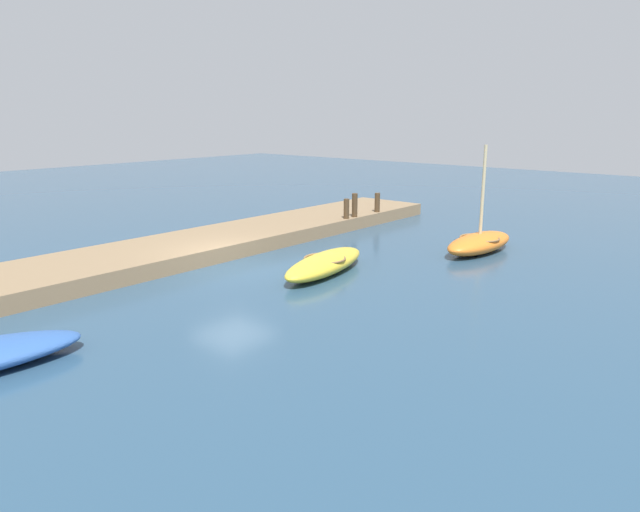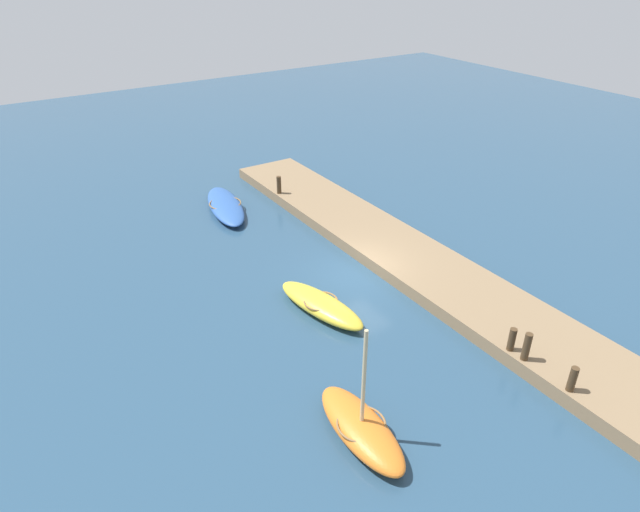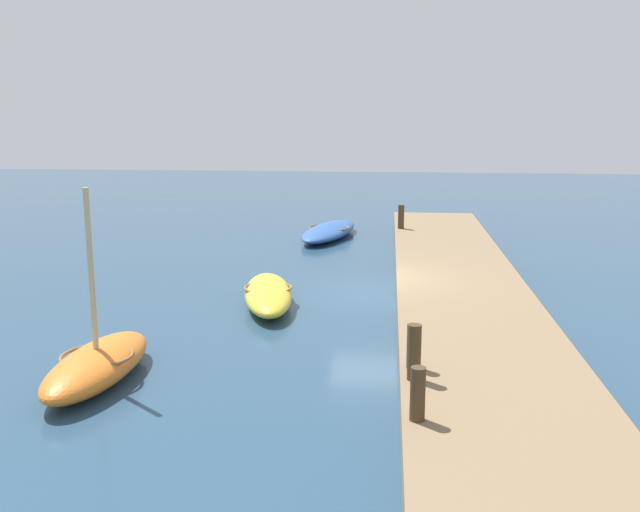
% 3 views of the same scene
% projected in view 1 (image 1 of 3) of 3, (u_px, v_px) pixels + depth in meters
% --- Properties ---
extents(ground_plane, '(84.00, 84.00, 0.00)m').
position_uv_depth(ground_plane, '(232.00, 267.00, 20.13)').
color(ground_plane, navy).
extents(dock_platform, '(27.40, 3.75, 0.56)m').
position_uv_depth(dock_platform, '(185.00, 249.00, 21.70)').
color(dock_platform, '#846B4C').
rests_on(dock_platform, ground_plane).
extents(rowboat_yellow, '(4.65, 2.16, 0.68)m').
position_uv_depth(rowboat_yellow, '(325.00, 263.00, 19.29)').
color(rowboat_yellow, gold).
rests_on(rowboat_yellow, ground_plane).
extents(rowboat_orange, '(4.03, 1.64, 4.04)m').
position_uv_depth(rowboat_orange, '(479.00, 242.00, 22.21)').
color(rowboat_orange, orange).
rests_on(rowboat_orange, ground_plane).
extents(mooring_post_west, '(0.25, 0.25, 0.91)m').
position_uv_depth(mooring_post_west, '(377.00, 202.00, 27.96)').
color(mooring_post_west, '#47331E').
rests_on(mooring_post_west, dock_platform).
extents(mooring_post_mid_west, '(0.26, 0.26, 1.07)m').
position_uv_depth(mooring_post_mid_west, '(355.00, 205.00, 26.61)').
color(mooring_post_mid_west, '#47331E').
rests_on(mooring_post_mid_west, dock_platform).
extents(mooring_post_mid_east, '(0.25, 0.25, 0.89)m').
position_uv_depth(mooring_post_mid_east, '(346.00, 209.00, 26.18)').
color(mooring_post_mid_east, '#47331E').
rests_on(mooring_post_mid_east, dock_platform).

